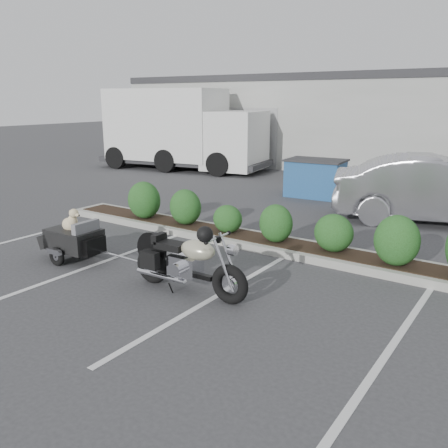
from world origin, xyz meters
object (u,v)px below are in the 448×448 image
Objects in this scene: pet_trailer at (74,238)px; delivery_truck at (183,131)px; motorcycle at (188,263)px; sedan at (438,190)px; dumpster at (315,178)px.

delivery_truck is (-5.93, 10.54, 1.20)m from pet_trailer.
motorcycle reaches higher than pet_trailer.
sedan is at bearing 52.00° from pet_trailer.
sedan is at bearing -27.37° from delivery_truck.
dumpster is 7.64m from delivery_truck.
motorcycle is 13.74m from delivery_truck.
pet_trailer is 12.15m from delivery_truck.
dumpster is 0.24× the size of delivery_truck.
delivery_truck reaches higher than pet_trailer.
delivery_truck is at bearing 117.90° from pet_trailer.
pet_trailer is at bearing 178.10° from motorcycle.
motorcycle is 7.29m from sedan.
motorcycle is at bearing 142.70° from sedan.
delivery_truck reaches higher than motorcycle.
pet_trailer is 8.33m from dumpster.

